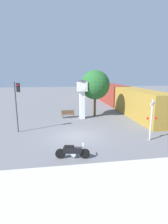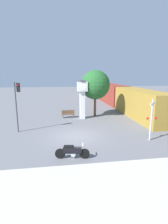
% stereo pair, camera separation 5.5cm
% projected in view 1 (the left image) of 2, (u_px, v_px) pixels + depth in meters
% --- Properties ---
extents(ground_plane, '(120.00, 120.00, 0.00)m').
position_uv_depth(ground_plane, '(76.00, 136.00, 15.32)').
color(ground_plane, slate).
extents(sidewalk_strip, '(36.00, 6.00, 0.10)m').
position_uv_depth(sidewalk_strip, '(98.00, 200.00, 7.48)').
color(sidewalk_strip, '#BCB7A8').
rests_on(sidewalk_strip, ground_plane).
extents(motorcycle, '(2.21, 0.58, 0.98)m').
position_uv_depth(motorcycle, '(72.00, 152.00, 11.15)').
color(motorcycle, black).
rests_on(motorcycle, ground_plane).
extents(clock_tower, '(1.35, 1.35, 4.66)m').
position_uv_depth(clock_tower, '(82.00, 93.00, 20.73)').
color(clock_tower, white).
rests_on(clock_tower, ground_plane).
extents(freight_train, '(2.80, 34.51, 3.40)m').
position_uv_depth(freight_train, '(111.00, 94.00, 32.90)').
color(freight_train, olive).
rests_on(freight_train, ground_plane).
extents(traffic_light, '(0.50, 0.35, 4.64)m').
position_uv_depth(traffic_light, '(17.00, 98.00, 15.71)').
color(traffic_light, '#47474C').
rests_on(traffic_light, ground_plane).
extents(railroad_crossing_signal, '(0.90, 0.82, 3.40)m').
position_uv_depth(railroad_crossing_signal, '(152.00, 118.00, 13.97)').
color(railroad_crossing_signal, '#B7B7BC').
rests_on(railroad_crossing_signal, ground_plane).
extents(street_tree, '(3.64, 3.64, 5.81)m').
position_uv_depth(street_tree, '(95.00, 85.00, 21.79)').
color(street_tree, brown).
rests_on(street_tree, ground_plane).
extents(bench, '(1.60, 0.44, 0.92)m').
position_uv_depth(bench, '(68.00, 114.00, 21.64)').
color(bench, brown).
rests_on(bench, ground_plane).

